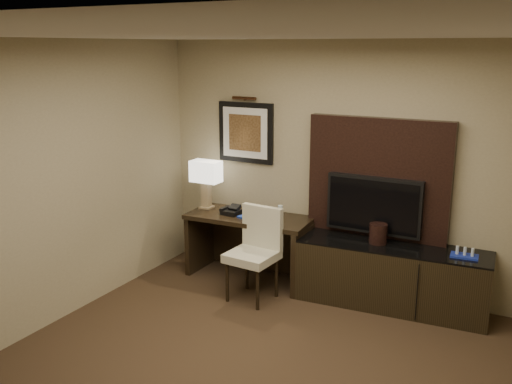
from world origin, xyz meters
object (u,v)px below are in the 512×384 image
Objects in this scene: desk_chair at (252,255)px; water_bottle at (280,213)px; desk at (249,247)px; tv at (374,205)px; credenza at (391,276)px; table_lamp at (206,183)px; ice_bucket at (378,234)px; minibar_tray at (465,253)px; desk_phone at (231,210)px.

water_bottle is (0.09, 0.49, 0.35)m from desk_chair.
desk is 1.53m from tv.
water_bottle is at bearing 84.38° from desk_chair.
desk_chair is at bearing -162.39° from credenza.
tv is 1.64× the size of table_lamp.
desk_chair is 1.19m from table_lamp.
table_lamp is 2.99× the size of ice_bucket.
credenza is 0.78m from minibar_tray.
table_lamp is at bearing 154.08° from desk_chair.
credenza is 0.75m from tv.
desk_phone is (-1.86, -0.09, 0.48)m from credenza.
desk_chair reaches higher than credenza.
credenza is 2.36m from table_lamp.
tv is at bearing 4.31° from table_lamp.
table_lamp is 1.01m from water_bottle.
table_lamp reaches higher than credenza.
tv is 1.62m from desk_phone.
desk is 0.58m from desk_chair.
desk is at bearing 125.96° from desk_chair.
water_bottle is 0.66× the size of minibar_tray.
desk is 5.55× the size of minibar_tray.
desk is 2.32× the size of table_lamp.
desk_phone is 0.77× the size of minibar_tray.
tv is (1.38, 0.19, 0.64)m from desk.
minibar_tray is (2.33, 0.05, 0.33)m from desk.
tv reaches higher than desk_phone.
desk_phone is at bearing -12.15° from table_lamp.
minibar_tray is at bearing 5.61° from desk_phone.
water_bottle is (-0.99, -0.18, -0.18)m from tv.
minibar_tray is (2.54, 0.09, -0.10)m from desk_phone.
desk_chair is at bearing -30.31° from table_lamp.
desk_phone is 0.96× the size of ice_bucket.
table_lamp is 2.95m from minibar_tray.
desk is at bearing -172.16° from tv.
water_bottle is at bearing 8.70° from desk_phone.
desk_chair is 5.86× the size of water_bottle.
table_lamp reaches higher than minibar_tray.
desk_phone is (-0.51, 0.44, 0.31)m from desk_chair.
table_lamp reaches higher than tv.
desk_phone is 1.70m from ice_bucket.
table_lamp is at bearing 171.37° from desk_phone.
ice_bucket reaches higher than desk_phone.
minibar_tray is at bearing 0.10° from ice_bucket.
table_lamp is 3.62× the size of water_bottle.
minibar_tray is at bearing -4.00° from credenza.
desk_phone is at bearing -174.82° from water_bottle.
tv is at bearing 36.29° from desk_chair.
table_lamp reaches higher than desk_phone.
desk is 0.60m from water_bottle.
credenza is 1.92× the size of tv.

